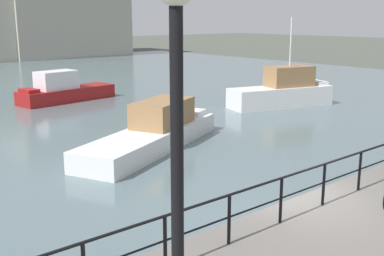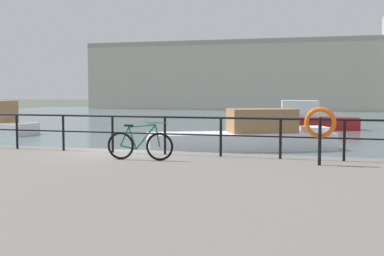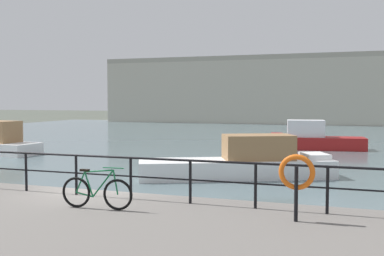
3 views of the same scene
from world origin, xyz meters
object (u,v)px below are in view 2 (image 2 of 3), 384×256
at_px(moored_white_yacht, 248,135).
at_px(life_ring_stand, 320,125).
at_px(harbor_building, 340,73).
at_px(moored_small_launch, 307,119).
at_px(parked_bicycle, 140,145).

bearing_deg(moored_white_yacht, life_ring_stand, -96.83).
relative_size(harbor_building, life_ring_stand, 43.47).
height_order(moored_white_yacht, life_ring_stand, life_ring_stand).
bearing_deg(moored_small_launch, moored_white_yacht, 72.81).
xyz_separation_m(harbor_building, life_ring_stand, (-1.16, -62.97, -3.38)).
height_order(harbor_building, moored_small_launch, harbor_building).
bearing_deg(moored_white_yacht, moored_small_launch, 56.45).
distance_m(harbor_building, life_ring_stand, 63.07).
bearing_deg(life_ring_stand, moored_small_launch, 93.57).
distance_m(moored_small_launch, moored_white_yacht, 13.58).
distance_m(harbor_building, moored_small_launch, 38.93).
height_order(parked_bicycle, life_ring_stand, life_ring_stand).
relative_size(parked_bicycle, life_ring_stand, 1.27).
bearing_deg(moored_small_launch, parked_bicycle, 74.71).
bearing_deg(harbor_building, moored_small_launch, -93.98).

